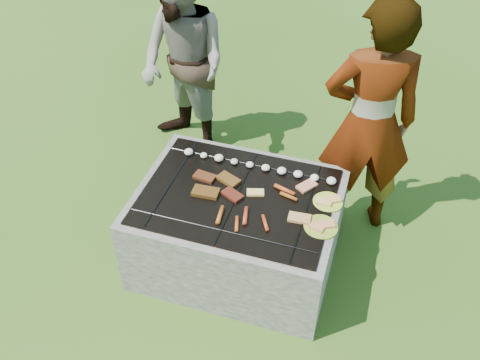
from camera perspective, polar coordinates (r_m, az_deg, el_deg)
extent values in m
plane|color=#274A12|center=(3.86, -0.23, -8.29)|extent=(60.00, 60.00, 0.00)
cube|color=gray|center=(3.91, 1.60, -1.06)|extent=(1.30, 0.18, 0.60)
cube|color=#A59E93|center=(3.38, -2.41, -10.05)|extent=(1.30, 0.18, 0.60)
cube|color=gray|center=(3.79, -8.34, -3.30)|extent=(0.18, 0.64, 0.60)
cube|color=#9C958A|center=(3.56, 8.45, -7.17)|extent=(0.18, 0.64, 0.60)
cube|color=black|center=(3.68, -0.24, -5.87)|extent=(0.94, 0.64, 0.48)
sphere|color=#FF5914|center=(3.52, -0.25, -3.44)|extent=(0.10, 0.10, 0.10)
cube|color=black|center=(3.42, -0.25, -1.71)|extent=(1.20, 0.90, 0.01)
cylinder|color=black|center=(3.54, -7.20, -0.11)|extent=(0.01, 0.88, 0.01)
cylinder|color=black|center=(3.41, -0.26, -1.64)|extent=(0.01, 0.88, 0.01)
cylinder|color=black|center=(3.34, 7.13, -3.23)|extent=(0.01, 0.88, 0.01)
cylinder|color=black|center=(3.20, -2.02, -5.37)|extent=(1.18, 0.01, 0.01)
cylinder|color=black|center=(3.64, 1.29, 1.65)|extent=(1.18, 0.01, 0.01)
ellipsoid|color=white|center=(3.73, -5.49, 3.01)|extent=(0.06, 0.06, 0.04)
ellipsoid|color=#F3EBCE|center=(3.70, -3.89, 2.64)|extent=(0.05, 0.05, 0.04)
ellipsoid|color=white|center=(3.66, -2.27, 2.38)|extent=(0.06, 0.06, 0.05)
ellipsoid|color=beige|center=(3.64, -0.61, 1.98)|extent=(0.05, 0.05, 0.04)
ellipsoid|color=white|center=(3.61, 1.06, 1.65)|extent=(0.05, 0.05, 0.04)
ellipsoid|color=#F1E6CC|center=(3.59, 2.76, 1.33)|extent=(0.06, 0.06, 0.04)
ellipsoid|color=white|center=(3.57, 4.48, 0.99)|extent=(0.06, 0.06, 0.04)
ellipsoid|color=#EFEACB|center=(3.55, 6.21, 0.63)|extent=(0.06, 0.06, 0.04)
ellipsoid|color=white|center=(3.54, 7.96, 0.26)|extent=(0.06, 0.06, 0.04)
ellipsoid|color=beige|center=(3.53, 9.72, -0.08)|extent=(0.06, 0.06, 0.04)
cube|color=brown|center=(3.54, -3.79, 0.36)|extent=(0.15, 0.10, 0.02)
cube|color=#9D5F1C|center=(3.51, -1.23, 0.05)|extent=(0.17, 0.14, 0.02)
cube|color=brown|center=(3.42, -3.68, -1.29)|extent=(0.18, 0.11, 0.02)
cube|color=maroon|center=(3.40, -0.82, -1.58)|extent=(0.16, 0.13, 0.02)
cylinder|color=#B9481E|center=(3.44, 4.78, -1.04)|extent=(0.15, 0.07, 0.03)
cylinder|color=#BC551F|center=(3.40, 5.23, -1.75)|extent=(0.12, 0.05, 0.02)
cylinder|color=#D54523|center=(3.26, 0.59, -3.83)|extent=(0.06, 0.15, 0.03)
cylinder|color=#BC4A1F|center=(3.23, 2.70, -4.59)|extent=(0.08, 0.12, 0.02)
cylinder|color=orange|center=(3.27, -2.13, -3.73)|extent=(0.04, 0.15, 0.03)
cylinder|color=orange|center=(3.22, -0.34, -4.71)|extent=(0.05, 0.12, 0.02)
cube|color=#F0DA7B|center=(3.42, 1.66, -1.34)|extent=(0.12, 0.09, 0.01)
cube|color=tan|center=(3.27, 6.35, -4.06)|extent=(0.14, 0.09, 0.02)
cube|color=#FAB580|center=(3.49, 7.13, -0.63)|extent=(0.14, 0.15, 0.02)
cylinder|color=#FFEE3C|center=(3.42, 9.33, -2.36)|extent=(0.23, 0.23, 0.01)
cube|color=#E6CB75|center=(3.39, 8.97, -2.32)|extent=(0.09, 0.06, 0.02)
cube|color=#FBC680|center=(3.42, 9.92, -2.05)|extent=(0.11, 0.10, 0.02)
cylinder|color=gold|center=(3.26, 8.60, -5.00)|extent=(0.22, 0.22, 0.01)
cube|color=tan|center=(3.23, 8.21, -4.99)|extent=(0.10, 0.07, 0.01)
cube|color=#EAA778|center=(3.26, 9.21, -4.67)|extent=(0.11, 0.09, 0.02)
imported|color=#A19486|center=(3.65, 13.61, 5.90)|extent=(0.74, 0.59, 1.77)
imported|color=#9F9085|center=(4.36, -6.00, 12.16)|extent=(1.01, 0.95, 1.65)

